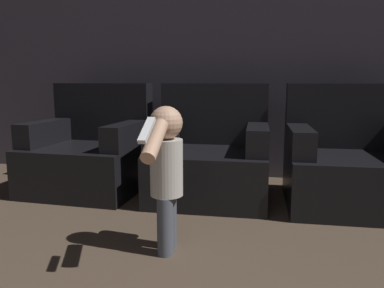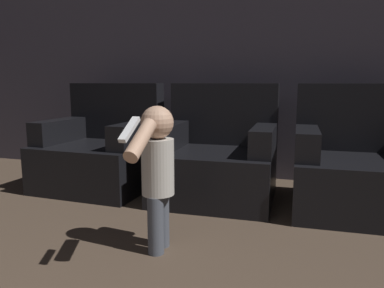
{
  "view_description": "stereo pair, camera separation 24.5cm",
  "coord_description": "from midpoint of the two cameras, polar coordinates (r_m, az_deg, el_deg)",
  "views": [
    {
      "loc": [
        0.63,
        0.83,
        0.92
      ],
      "look_at": [
        0.14,
        3.2,
        0.52
      ],
      "focal_mm": 35.0,
      "sensor_mm": 36.0,
      "label": 1
    },
    {
      "loc": [
        0.87,
        0.89,
        0.92
      ],
      "look_at": [
        0.14,
        3.2,
        0.52
      ],
      "focal_mm": 35.0,
      "sensor_mm": 36.0,
      "label": 2
    }
  ],
  "objects": [
    {
      "name": "armchair_middle",
      "position": [
        3.02,
        6.15,
        -2.33
      ],
      "size": [
        0.93,
        0.85,
        0.91
      ],
      "rotation": [
        0.0,
        0.0,
        0.03
      ],
      "color": "black",
      "rests_on": "ground_plane"
    },
    {
      "name": "armchair_left",
      "position": [
        3.38,
        -11.59,
        -1.2
      ],
      "size": [
        0.94,
        0.86,
        0.91
      ],
      "rotation": [
        0.0,
        0.0,
        -0.04
      ],
      "color": "black",
      "rests_on": "ground_plane"
    },
    {
      "name": "wall_back",
      "position": [
        3.74,
        6.0,
        15.17
      ],
      "size": [
        8.4,
        0.05,
        2.6
      ],
      "color": "#3D3842",
      "rests_on": "ground_plane"
    },
    {
      "name": "armchair_right",
      "position": [
        3.0,
        26.32,
        -3.33
      ],
      "size": [
        0.93,
        0.86,
        0.91
      ],
      "rotation": [
        0.0,
        0.0,
        0.03
      ],
      "color": "black",
      "rests_on": "ground_plane"
    },
    {
      "name": "person_toddler",
      "position": [
        2.0,
        -1.84,
        -3.57
      ],
      "size": [
        0.18,
        0.56,
        0.8
      ],
      "rotation": [
        0.0,
        0.0,
        1.63
      ],
      "color": "#474C56",
      "rests_on": "ground_plane"
    }
  ]
}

